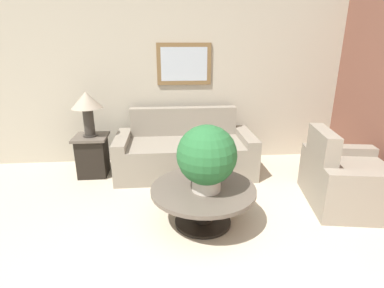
# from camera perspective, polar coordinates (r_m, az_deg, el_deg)

# --- Properties ---
(wall_back) EXTENTS (6.42, 0.09, 2.60)m
(wall_back) POSITION_cam_1_polar(r_m,az_deg,el_deg) (4.68, 1.19, 12.60)
(wall_back) COLOR #B2A893
(wall_back) RESTS_ON ground_plane
(couch_main) EXTENTS (1.94, 0.89, 0.89)m
(couch_main) POSITION_cam_1_polar(r_m,az_deg,el_deg) (4.34, -1.33, -1.61)
(couch_main) COLOR gray
(couch_main) RESTS_ON ground_plane
(armchair) EXTENTS (1.03, 1.13, 0.89)m
(armchair) POSITION_cam_1_polar(r_m,az_deg,el_deg) (3.92, 27.37, -6.18)
(armchair) COLOR gray
(armchair) RESTS_ON ground_plane
(coffee_table) EXTENTS (1.07, 1.07, 0.41)m
(coffee_table) POSITION_cam_1_polar(r_m,az_deg,el_deg) (3.12, 2.14, -10.12)
(coffee_table) COLOR black
(coffee_table) RESTS_ON ground_plane
(side_table) EXTENTS (0.45, 0.45, 0.58)m
(side_table) POSITION_cam_1_polar(r_m,az_deg,el_deg) (4.46, -18.39, -2.01)
(side_table) COLOR black
(side_table) RESTS_ON ground_plane
(table_lamp) EXTENTS (0.41, 0.41, 0.61)m
(table_lamp) POSITION_cam_1_polar(r_m,az_deg,el_deg) (4.27, -19.39, 7.17)
(table_lamp) COLOR #2D2823
(table_lamp) RESTS_ON side_table
(potted_plant_on_table) EXTENTS (0.59, 0.59, 0.67)m
(potted_plant_on_table) POSITION_cam_1_polar(r_m,az_deg,el_deg) (2.88, 2.82, -2.41)
(potted_plant_on_table) COLOR beige
(potted_plant_on_table) RESTS_ON coffee_table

